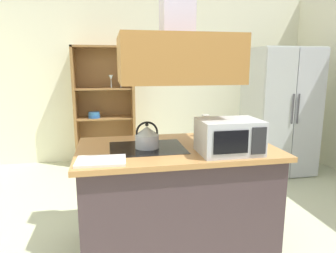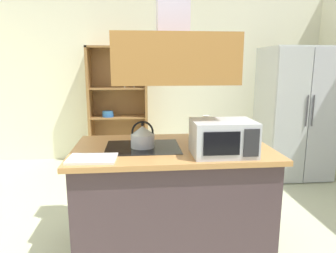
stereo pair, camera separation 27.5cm
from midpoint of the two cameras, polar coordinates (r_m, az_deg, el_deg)
The scene contains 9 objects.
wall_back at distance 5.19m, azimuth -8.10°, elevation 8.90°, with size 6.00×0.12×2.70m, color #EBEAC8.
kitchen_island at distance 2.68m, azimuth -1.52°, elevation -13.02°, with size 1.61×0.95×0.90m.
range_hood at distance 2.45m, azimuth -1.68°, elevation 15.16°, with size 0.90×0.70×1.28m.
refrigerator at distance 4.68m, azimuth 18.49°, elevation 2.68°, with size 0.90×0.78×1.81m.
dish_cabinet at distance 5.02m, azimuth -13.24°, elevation 2.60°, with size 0.93×0.40×1.85m.
kettle at distance 2.48m, azimuth -7.10°, elevation -1.98°, with size 0.19×0.19×0.22m.
cutting_board at distance 2.21m, azimuth -15.92°, elevation -6.23°, with size 0.34×0.24×0.02m, color silver.
microwave at distance 2.34m, azimuth 8.06°, elevation -1.89°, with size 0.46×0.35×0.26m.
wine_glass_on_counter at distance 2.86m, azimuth 4.34°, elevation 1.07°, with size 0.08×0.08×0.21m.
Camera 1 is at (-0.42, -2.16, 1.56)m, focal length 32.69 mm.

